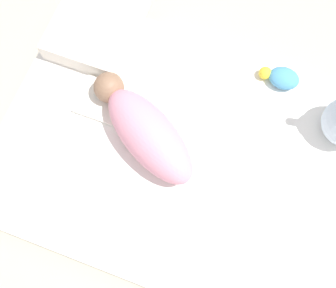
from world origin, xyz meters
TOP-DOWN VIEW (x-y plane):
  - ground_plane at (0.00, 0.00)m, footprint 12.00×12.00m
  - bed_mattress at (0.00, 0.00)m, footprint 1.42×1.00m
  - burp_cloth at (0.36, -0.08)m, footprint 0.21×0.16m
  - swaddled_baby at (0.16, -0.00)m, footprint 0.50×0.38m
  - pillow at (0.52, -0.37)m, footprint 0.32×0.40m
  - turtle_plush at (-0.25, -0.41)m, footprint 0.16×0.09m

SIDE VIEW (x-z plane):
  - ground_plane at x=0.00m, z-range 0.00..0.00m
  - bed_mattress at x=0.00m, z-range 0.00..0.13m
  - burp_cloth at x=0.36m, z-range 0.13..0.15m
  - turtle_plush at x=-0.25m, z-range 0.13..0.19m
  - pillow at x=0.52m, z-range 0.13..0.22m
  - swaddled_baby at x=0.16m, z-range 0.13..0.30m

